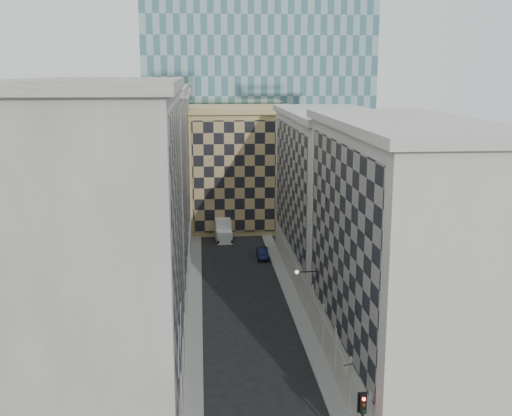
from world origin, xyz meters
TOP-DOWN VIEW (x-y plane):
  - sidewalk_west at (-5.25, 30.00)m, footprint 1.50×100.00m
  - sidewalk_east at (5.25, 30.00)m, footprint 1.50×100.00m
  - bldg_left_a at (-10.88, 11.00)m, footprint 10.80×22.80m
  - bldg_left_b at (-10.88, 33.00)m, footprint 10.80×22.80m
  - bldg_left_c at (-10.88, 55.00)m, footprint 10.80×22.80m
  - bldg_right_a at (10.88, 15.00)m, footprint 10.80×26.80m
  - bldg_right_b at (10.89, 42.00)m, footprint 10.80×28.80m
  - tan_block at (2.00, 67.90)m, footprint 16.80×14.80m
  - church_tower at (0.00, 82.00)m, footprint 7.20×7.20m
  - flagpoles_left at (-5.90, 6.00)m, footprint 0.10×6.33m
  - bracket_lamp at (4.38, 24.00)m, footprint 1.98×0.36m
  - traffic_light at (5.23, 3.61)m, footprint 0.61×0.51m
  - box_truck at (-1.27, 59.31)m, footprint 2.50×5.60m
  - dark_car at (3.50, 49.33)m, footprint 1.49×4.11m
  - shop_sign at (5.42, 9.15)m, footprint 0.73×0.64m

SIDE VIEW (x-z plane):
  - sidewalk_west at x=-5.25m, z-range 0.00..0.15m
  - sidewalk_east at x=5.25m, z-range 0.00..0.15m
  - dark_car at x=3.50m, z-range 0.00..1.35m
  - box_truck at x=-1.27m, z-range -0.19..2.82m
  - traffic_light at x=5.23m, z-range 1.19..6.01m
  - shop_sign at x=5.42m, z-range 3.47..4.20m
  - bracket_lamp at x=4.38m, z-range 6.02..6.38m
  - flagpoles_left at x=-5.90m, z-range 6.83..9.17m
  - tan_block at x=2.00m, z-range 0.04..18.84m
  - bldg_right_b at x=10.89m, z-range 0.00..19.70m
  - bldg_right_a at x=10.88m, z-range -0.03..20.67m
  - bldg_left_c at x=-10.88m, z-range -0.02..21.68m
  - bldg_left_b at x=-10.88m, z-range -0.03..22.67m
  - bldg_left_a at x=-10.88m, z-range -0.03..23.67m
  - church_tower at x=0.00m, z-range 1.20..52.70m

